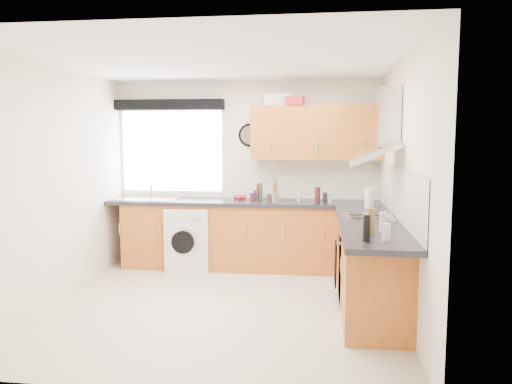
# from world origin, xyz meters

# --- Properties ---
(ground_plane) EXTENTS (3.60, 3.60, 0.00)m
(ground_plane) POSITION_xyz_m (0.00, 0.00, 0.00)
(ground_plane) COLOR beige
(ceiling) EXTENTS (3.60, 3.60, 0.02)m
(ceiling) POSITION_xyz_m (0.00, 0.00, 2.50)
(ceiling) COLOR white
(ceiling) RESTS_ON wall_back
(wall_back) EXTENTS (3.60, 0.02, 2.50)m
(wall_back) POSITION_xyz_m (0.00, 1.80, 1.25)
(wall_back) COLOR silver
(wall_back) RESTS_ON ground_plane
(wall_front) EXTENTS (3.60, 0.02, 2.50)m
(wall_front) POSITION_xyz_m (0.00, -1.80, 1.25)
(wall_front) COLOR silver
(wall_front) RESTS_ON ground_plane
(wall_left) EXTENTS (0.02, 3.60, 2.50)m
(wall_left) POSITION_xyz_m (-1.80, 0.00, 1.25)
(wall_left) COLOR silver
(wall_left) RESTS_ON ground_plane
(wall_right) EXTENTS (0.02, 3.60, 2.50)m
(wall_right) POSITION_xyz_m (1.80, 0.00, 1.25)
(wall_right) COLOR silver
(wall_right) RESTS_ON ground_plane
(window) EXTENTS (1.40, 0.02, 1.10)m
(window) POSITION_xyz_m (-1.05, 1.79, 1.55)
(window) COLOR silver
(window) RESTS_ON wall_back
(window_blind) EXTENTS (1.50, 0.18, 0.14)m
(window_blind) POSITION_xyz_m (-1.05, 1.70, 2.18)
(window_blind) COLOR black
(window_blind) RESTS_ON wall_back
(splashback) EXTENTS (0.01, 3.00, 0.54)m
(splashback) POSITION_xyz_m (1.79, 0.30, 1.18)
(splashback) COLOR white
(splashback) RESTS_ON wall_right
(base_cab_back) EXTENTS (3.00, 0.58, 0.86)m
(base_cab_back) POSITION_xyz_m (-0.10, 1.51, 0.43)
(base_cab_back) COLOR #A1501A
(base_cab_back) RESTS_ON ground_plane
(base_cab_corner) EXTENTS (0.60, 0.60, 0.86)m
(base_cab_corner) POSITION_xyz_m (1.50, 1.50, 0.43)
(base_cab_corner) COLOR #A1501A
(base_cab_corner) RESTS_ON ground_plane
(base_cab_right) EXTENTS (0.58, 2.10, 0.86)m
(base_cab_right) POSITION_xyz_m (1.51, 0.15, 0.43)
(base_cab_right) COLOR #A1501A
(base_cab_right) RESTS_ON ground_plane
(worktop_back) EXTENTS (3.60, 0.62, 0.05)m
(worktop_back) POSITION_xyz_m (0.00, 1.50, 0.89)
(worktop_back) COLOR black
(worktop_back) RESTS_ON base_cab_back
(worktop_right) EXTENTS (0.62, 2.42, 0.05)m
(worktop_right) POSITION_xyz_m (1.50, 0.00, 0.89)
(worktop_right) COLOR black
(worktop_right) RESTS_ON base_cab_right
(sink) EXTENTS (0.84, 0.46, 0.10)m
(sink) POSITION_xyz_m (-1.33, 1.50, 0.95)
(sink) COLOR #B0B0B0
(sink) RESTS_ON worktop_back
(oven) EXTENTS (0.56, 0.58, 0.85)m
(oven) POSITION_xyz_m (1.50, 0.30, 0.42)
(oven) COLOR black
(oven) RESTS_ON ground_plane
(hob_plate) EXTENTS (0.52, 0.52, 0.01)m
(hob_plate) POSITION_xyz_m (1.50, 0.30, 0.92)
(hob_plate) COLOR #B0B0B0
(hob_plate) RESTS_ON worktop_right
(extractor_hood) EXTENTS (0.52, 0.78, 0.66)m
(extractor_hood) POSITION_xyz_m (1.60, 0.30, 1.77)
(extractor_hood) COLOR #B0B0B0
(extractor_hood) RESTS_ON wall_right
(upper_cabinets) EXTENTS (1.70, 0.35, 0.70)m
(upper_cabinets) POSITION_xyz_m (0.95, 1.62, 1.80)
(upper_cabinets) COLOR #A1501A
(upper_cabinets) RESTS_ON wall_back
(washing_machine) EXTENTS (0.63, 0.62, 0.82)m
(washing_machine) POSITION_xyz_m (-0.73, 1.40, 0.41)
(washing_machine) COLOR silver
(washing_machine) RESTS_ON ground_plane
(wall_clock) EXTENTS (0.32, 0.04, 0.32)m
(wall_clock) POSITION_xyz_m (0.05, 1.77, 1.77)
(wall_clock) COLOR black
(wall_clock) RESTS_ON wall_back
(casserole) EXTENTS (0.41, 0.32, 0.16)m
(casserole) POSITION_xyz_m (0.44, 1.72, 2.23)
(casserole) COLOR silver
(casserole) RESTS_ON upper_cabinets
(storage_box) EXTENTS (0.24, 0.21, 0.10)m
(storage_box) POSITION_xyz_m (0.66, 1.52, 2.20)
(storage_box) COLOR #B3181F
(storage_box) RESTS_ON upper_cabinets
(utensil_pot) EXTENTS (0.11, 0.11, 0.13)m
(utensil_pot) POSITION_xyz_m (0.43, 1.35, 0.97)
(utensil_pot) COLOR #736A56
(utensil_pot) RESTS_ON worktop_back
(kitchen_roll) EXTENTS (0.12, 0.12, 0.24)m
(kitchen_roll) POSITION_xyz_m (1.58, 1.05, 1.03)
(kitchen_roll) COLOR silver
(kitchen_roll) RESTS_ON worktop_right
(tomato_cluster) EXTENTS (0.17, 0.17, 0.07)m
(tomato_cluster) POSITION_xyz_m (-0.06, 1.60, 0.94)
(tomato_cluster) COLOR #B3111C
(tomato_cluster) RESTS_ON worktop_back
(jar_0) EXTENTS (0.06, 0.06, 0.11)m
(jar_0) POSITION_xyz_m (0.12, 1.46, 0.96)
(jar_0) COLOR #451820
(jar_0) RESTS_ON worktop_back
(jar_1) EXTENTS (0.04, 0.04, 0.24)m
(jar_1) POSITION_xyz_m (0.23, 1.48, 1.03)
(jar_1) COLOR #153B1B
(jar_1) RESTS_ON worktop_back
(jar_2) EXTENTS (0.05, 0.05, 0.14)m
(jar_2) POSITION_xyz_m (0.19, 1.60, 0.98)
(jar_2) COLOR #1B5683
(jar_2) RESTS_ON worktop_back
(jar_3) EXTENTS (0.05, 0.05, 0.12)m
(jar_3) POSITION_xyz_m (0.73, 1.48, 0.97)
(jar_3) COLOR #B8A99D
(jar_3) RESTS_ON worktop_back
(jar_4) EXTENTS (0.07, 0.07, 0.09)m
(jar_4) POSITION_xyz_m (0.34, 1.47, 0.96)
(jar_4) COLOR #59231F
(jar_4) RESTS_ON worktop_back
(jar_5) EXTENTS (0.06, 0.06, 0.13)m
(jar_5) POSITION_xyz_m (1.07, 1.41, 0.97)
(jar_5) COLOR black
(jar_5) RESTS_ON worktop_back
(jar_6) EXTENTS (0.06, 0.06, 0.21)m
(jar_6) POSITION_xyz_m (0.40, 1.53, 1.02)
(jar_6) COLOR olive
(jar_6) RESTS_ON worktop_back
(jar_7) EXTENTS (0.06, 0.06, 0.12)m
(jar_7) POSITION_xyz_m (0.14, 1.66, 0.97)
(jar_7) COLOR navy
(jar_7) RESTS_ON worktop_back
(jar_8) EXTENTS (0.06, 0.06, 0.12)m
(jar_8) POSITION_xyz_m (1.13, 1.41, 0.97)
(jar_8) COLOR #AFA395
(jar_8) RESTS_ON worktop_back
(jar_9) EXTENTS (0.04, 0.04, 0.22)m
(jar_9) POSITION_xyz_m (0.19, 1.54, 1.02)
(jar_9) COLOR #591F12
(jar_9) RESTS_ON worktop_back
(jar_10) EXTENTS (0.07, 0.07, 0.20)m
(jar_10) POSITION_xyz_m (0.97, 1.35, 1.01)
(jar_10) COLOR #371314
(jar_10) RESTS_ON worktop_back
(bottle_0) EXTENTS (0.07, 0.07, 0.14)m
(bottle_0) POSITION_xyz_m (1.54, -0.85, 0.98)
(bottle_0) COLOR beige
(bottle_0) RESTS_ON worktop_right
(bottle_1) EXTENTS (0.06, 0.06, 0.18)m
(bottle_1) POSITION_xyz_m (1.56, -0.46, 1.00)
(bottle_1) COLOR #BEAEA2
(bottle_1) RESTS_ON worktop_right
(bottle_2) EXTENTS (0.06, 0.06, 0.23)m
(bottle_2) POSITION_xyz_m (1.44, -0.65, 1.02)
(bottle_2) COLOR brown
(bottle_2) RESTS_ON worktop_right
(bottle_3) EXTENTS (0.06, 0.06, 0.22)m
(bottle_3) POSITION_xyz_m (1.38, -0.92, 1.02)
(bottle_3) COLOR black
(bottle_3) RESTS_ON worktop_right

